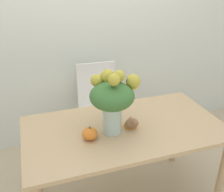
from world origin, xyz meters
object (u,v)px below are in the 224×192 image
pumpkin (90,134)px  turkey_figurine (131,122)px  dining_chair_near_window (99,109)px  flower_vase (113,97)px

pumpkin → turkey_figurine: pumpkin is taller
turkey_figurine → dining_chair_near_window: dining_chair_near_window is taller
dining_chair_near_window → turkey_figurine: bearing=-86.2°
flower_vase → dining_chair_near_window: bearing=81.1°
flower_vase → turkey_figurine: flower_vase is taller
flower_vase → pumpkin: (-0.18, -0.05, -0.22)m
flower_vase → pumpkin: bearing=-164.2°
pumpkin → turkey_figurine: size_ratio=0.78×
flower_vase → turkey_figurine: size_ratio=3.38×
turkey_figurine → dining_chair_near_window: bearing=90.9°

